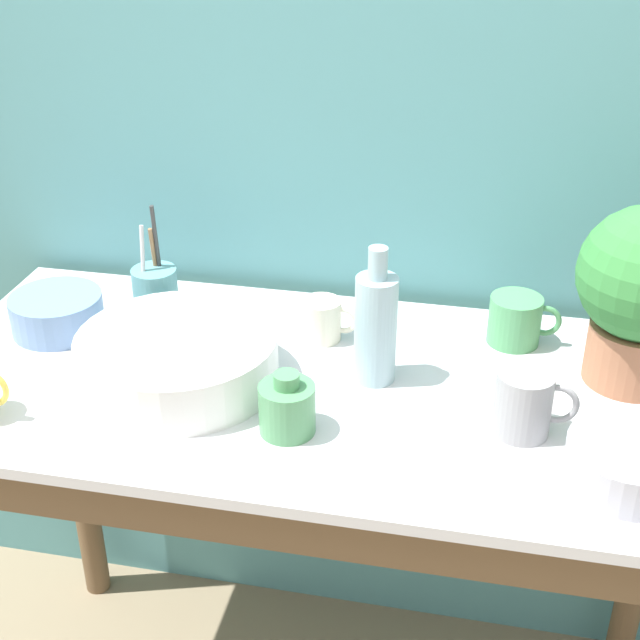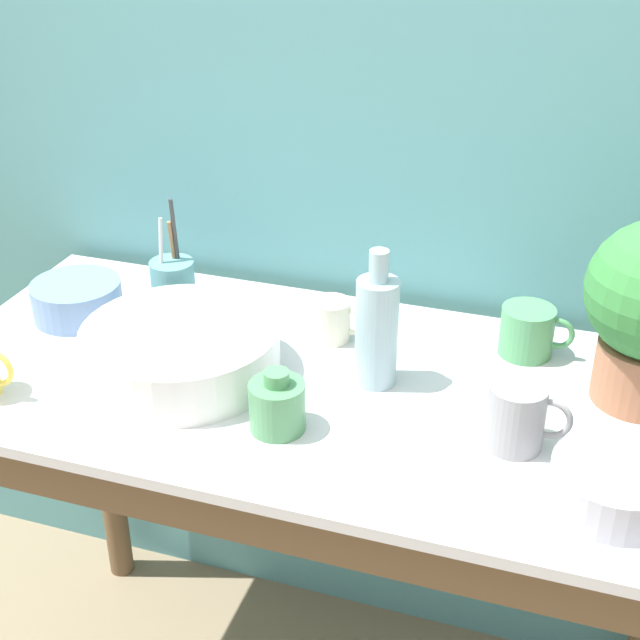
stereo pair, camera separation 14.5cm
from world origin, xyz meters
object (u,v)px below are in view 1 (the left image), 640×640
at_px(mug_grey, 525,403).
at_px(bowl_small_blue, 57,313).
at_px(utensil_cup, 156,292).
at_px(bottle_tall, 376,326).
at_px(mug_cream, 323,320).
at_px(bowl_wash_large, 178,359).
at_px(bottle_short, 287,407).
at_px(mug_green, 516,320).
at_px(bowl_small_steel, 629,464).

relative_size(mug_grey, bowl_small_blue, 0.75).
bearing_deg(utensil_cup, bottle_tall, -16.73).
relative_size(bottle_tall, mug_cream, 2.34).
bearing_deg(bottle_tall, mug_grey, -23.50).
distance_m(bowl_wash_large, bottle_short, 0.24).
xyz_separation_m(mug_green, bowl_small_blue, (-0.83, -0.13, -0.01)).
distance_m(mug_green, utensil_cup, 0.67).
bearing_deg(mug_cream, bottle_tall, -45.41).
relative_size(bowl_wash_large, mug_cream, 3.25).
distance_m(bottle_tall, mug_green, 0.29).
bearing_deg(bottle_tall, bowl_small_blue, 175.51).
distance_m(bottle_short, mug_cream, 0.29).
relative_size(bowl_wash_large, bowl_small_steel, 1.88).
height_order(bowl_wash_large, bowl_small_steel, bowl_wash_large).
bearing_deg(bowl_small_steel, mug_cream, 148.11).
height_order(bowl_wash_large, bowl_small_blue, bowl_wash_large).
xyz_separation_m(bottle_short, mug_green, (0.34, 0.35, 0.00)).
height_order(bottle_tall, bottle_short, bottle_tall).
height_order(bowl_wash_large, bottle_short, bottle_short).
bearing_deg(bowl_small_blue, bowl_wash_large, -23.76).
distance_m(bottle_tall, bottle_short, 0.22).
bearing_deg(bowl_wash_large, mug_cream, 42.28).
xyz_separation_m(bottle_tall, bowl_small_steel, (0.39, -0.20, -0.07)).
distance_m(bowl_wash_large, mug_green, 0.61).
xyz_separation_m(bottle_short, mug_cream, (-0.00, 0.29, -0.00)).
xyz_separation_m(mug_cream, bowl_small_steel, (0.51, -0.32, -0.01)).
relative_size(bowl_wash_large, utensil_cup, 1.50).
height_order(bottle_tall, mug_cream, bottle_tall).
height_order(mug_green, bowl_small_blue, mug_green).
distance_m(bottle_tall, bowl_small_blue, 0.61).
xyz_separation_m(bottle_short, bowl_small_blue, (-0.49, 0.23, -0.01)).
distance_m(bowl_wash_large, mug_grey, 0.57).
distance_m(bottle_short, utensil_cup, 0.45).
relative_size(bowl_wash_large, mug_green, 2.60).
xyz_separation_m(bowl_small_steel, bowl_small_blue, (-1.00, 0.25, 0.00)).
distance_m(bottle_short, mug_grey, 0.36).
height_order(mug_cream, bowl_small_blue, mug_cream).
xyz_separation_m(mug_cream, bowl_small_blue, (-0.49, -0.07, -0.00)).
height_order(bowl_wash_large, mug_green, mug_green).
distance_m(bottle_short, bowl_small_steel, 0.50).
xyz_separation_m(mug_grey, mug_green, (-0.02, 0.28, -0.01)).
bearing_deg(mug_cream, mug_grey, -31.63).
relative_size(bowl_wash_large, bowl_small_blue, 1.98).
bearing_deg(mug_grey, bowl_small_blue, 169.67).
bearing_deg(bottle_tall, bowl_wash_large, -166.68).
bearing_deg(mug_green, utensil_cup, -176.55).
height_order(bowl_wash_large, mug_grey, mug_grey).
relative_size(bottle_tall, bowl_small_steel, 1.35).
bearing_deg(bowl_small_steel, bottle_short, 177.39).
xyz_separation_m(bottle_short, mug_grey, (0.36, 0.07, 0.01)).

